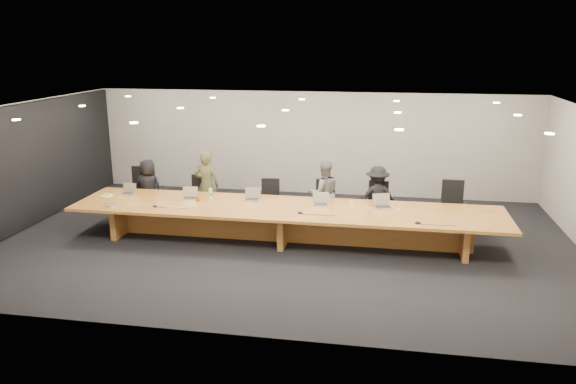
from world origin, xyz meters
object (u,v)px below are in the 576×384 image
(chair_far_left, at_px, (139,191))
(laptop_a, at_px, (127,189))
(laptop_c, at_px, (252,194))
(laptop_d, at_px, (321,199))
(av_box, at_px, (110,206))
(chair_far_right, at_px, (452,206))
(water_bottle, at_px, (211,194))
(mic_left, at_px, (155,206))
(chair_left, at_px, (197,197))
(paper_cup_near, at_px, (352,204))
(person_c, at_px, (324,193))
(mic_right, at_px, (418,223))
(laptop_b, at_px, (189,193))
(chair_mid_left, at_px, (269,201))
(mic_center, at_px, (300,212))
(conference_table, at_px, (286,218))
(chair_mid_right, at_px, (323,203))
(person_a, at_px, (148,188))
(person_b, at_px, (207,185))
(laptop_e, at_px, (383,201))
(chair_right, at_px, (377,205))
(paper_cup_far, at_px, (399,211))
(person_d, at_px, (377,197))

(chair_far_left, relative_size, laptop_a, 3.81)
(laptop_c, relative_size, laptop_d, 1.01)
(av_box, bearing_deg, laptop_c, 33.44)
(av_box, bearing_deg, chair_far_right, 28.61)
(water_bottle, relative_size, mic_left, 2.29)
(chair_left, xyz_separation_m, paper_cup_near, (3.72, -0.91, 0.28))
(chair_left, height_order, mic_left, chair_left)
(chair_left, height_order, water_bottle, chair_left)
(person_c, height_order, mic_right, person_c)
(person_c, relative_size, laptop_a, 4.90)
(laptop_b, relative_size, laptop_d, 0.96)
(chair_far_left, xyz_separation_m, water_bottle, (2.12, -0.99, 0.28))
(water_bottle, bearing_deg, chair_far_right, 10.97)
(chair_mid_left, distance_m, mic_center, 1.93)
(conference_table, height_order, chair_mid_left, chair_mid_left)
(conference_table, bearing_deg, chair_mid_right, 62.29)
(laptop_a, bearing_deg, mic_right, -7.40)
(person_a, height_order, mic_center, person_a)
(person_b, bearing_deg, laptop_b, 84.63)
(laptop_e, relative_size, water_bottle, 1.51)
(av_box, bearing_deg, chair_mid_left, 45.53)
(conference_table, distance_m, paper_cup_near, 1.42)
(chair_right, xyz_separation_m, paper_cup_far, (0.45, -1.19, 0.25))
(conference_table, distance_m, person_a, 3.72)
(av_box, bearing_deg, paper_cup_far, 19.83)
(mic_left, bearing_deg, person_b, 70.56)
(chair_far_right, distance_m, laptop_c, 4.44)
(laptop_d, relative_size, av_box, 1.70)
(chair_right, bearing_deg, chair_far_left, -174.77)
(chair_far_right, relative_size, water_bottle, 4.68)
(person_c, bearing_deg, laptop_c, 8.69)
(chair_mid_left, bearing_deg, person_d, -5.16)
(mic_center, bearing_deg, laptop_e, 22.17)
(chair_mid_right, xyz_separation_m, mic_center, (-0.29, -1.61, 0.24))
(conference_table, height_order, chair_left, chair_left)
(conference_table, height_order, chair_right, chair_right)
(conference_table, bearing_deg, laptop_c, 153.47)
(paper_cup_far, relative_size, mic_center, 0.61)
(chair_left, relative_size, person_a, 0.73)
(person_c, relative_size, paper_cup_near, 16.31)
(laptop_b, bearing_deg, person_c, 8.75)
(chair_left, xyz_separation_m, laptop_e, (4.38, -0.95, 0.38))
(person_d, distance_m, mic_center, 2.19)
(conference_table, bearing_deg, mic_center, -44.73)
(chair_far_right, relative_size, mic_center, 8.96)
(chair_mid_left, distance_m, water_bottle, 1.53)
(chair_left, distance_m, laptop_d, 3.24)
(chair_far_left, xyz_separation_m, laptop_b, (1.64, -1.00, 0.29))
(chair_left, relative_size, laptop_c, 3.02)
(person_c, distance_m, mic_right, 2.72)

